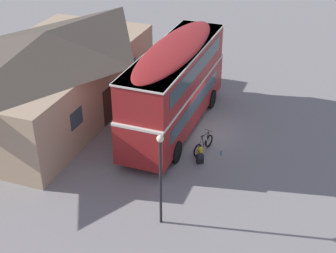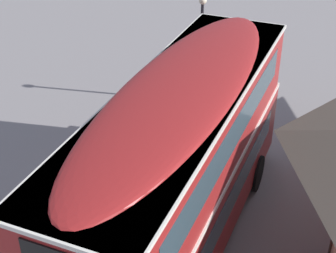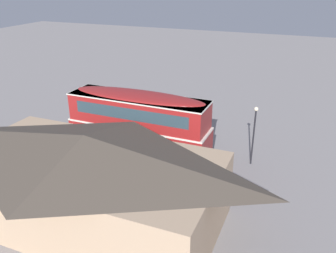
# 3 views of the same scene
# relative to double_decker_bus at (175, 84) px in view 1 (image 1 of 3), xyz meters

# --- Properties ---
(ground_plane) EXTENTS (120.00, 120.00, 0.00)m
(ground_plane) POSITION_rel_double_decker_bus_xyz_m (0.02, -1.33, -2.64)
(ground_plane) COLOR gray
(double_decker_bus) EXTENTS (9.97, 2.79, 4.79)m
(double_decker_bus) POSITION_rel_double_decker_bus_xyz_m (0.00, 0.00, 0.00)
(double_decker_bus) COLOR black
(double_decker_bus) RESTS_ON ground
(touring_bicycle) EXTENTS (1.73, 0.64, 1.00)m
(touring_bicycle) POSITION_rel_double_decker_bus_xyz_m (-1.85, -2.15, -2.27)
(touring_bicycle) COLOR black
(touring_bicycle) RESTS_ON ground
(backpack_on_ground) EXTENTS (0.39, 0.40, 0.54)m
(backpack_on_ground) POSITION_rel_double_decker_bus_xyz_m (-2.85, -2.29, -2.36)
(backpack_on_ground) COLOR black
(backpack_on_ground) RESTS_ON ground
(water_bottle_blue_sports) EXTENTS (0.07, 0.07, 0.24)m
(water_bottle_blue_sports) POSITION_rel_double_decker_bus_xyz_m (-1.82, -3.09, -2.53)
(water_bottle_blue_sports) COLOR #338CBF
(water_bottle_blue_sports) RESTS_ON ground
(pub_building) EXTENTS (13.83, 7.44, 4.88)m
(pub_building) POSITION_rel_double_decker_bus_xyz_m (-0.63, 7.14, -0.16)
(pub_building) COLOR tan
(pub_building) RESTS_ON ground
(street_lamp) EXTENTS (0.28, 0.28, 4.17)m
(street_lamp) POSITION_rel_double_decker_bus_xyz_m (-7.52, -2.00, -0.03)
(street_lamp) COLOR black
(street_lamp) RESTS_ON ground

